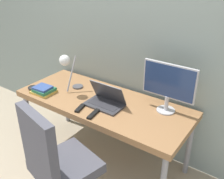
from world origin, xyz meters
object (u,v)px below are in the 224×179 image
book_stack (44,90)px  game_controller (34,88)px  monitor (169,84)px  laptop (105,101)px  office_chair (55,160)px  desk_lamp (67,65)px

book_stack → game_controller: book_stack is taller
monitor → game_controller: (-1.34, -0.42, -0.25)m
laptop → game_controller: size_ratio=2.69×
laptop → book_stack: (-0.67, -0.17, -0.01)m
laptop → office_chair: size_ratio=0.35×
laptop → book_stack: size_ratio=1.55×
laptop → office_chair: 0.74m
monitor → desk_lamp: (-0.99, -0.24, 0.03)m
monitor → office_chair: size_ratio=0.47×
monitor → book_stack: monitor is taller
monitor → office_chair: (-0.48, -0.95, -0.41)m
office_chair → game_controller: office_chair is taller
office_chair → book_stack: bearing=142.5°
game_controller → office_chair: bearing=-31.9°
laptop → office_chair: office_chair is taller
laptop → game_controller: 0.84m
book_stack → desk_lamp: bearing=39.8°
book_stack → game_controller: (-0.15, -0.01, -0.01)m
desk_lamp → game_controller: size_ratio=3.09×
office_chair → book_stack: size_ratio=4.43×
office_chair → game_controller: 1.02m
office_chair → monitor: bearing=63.3°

